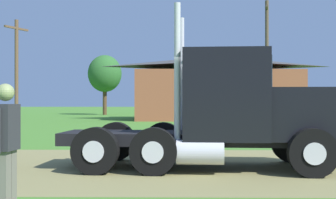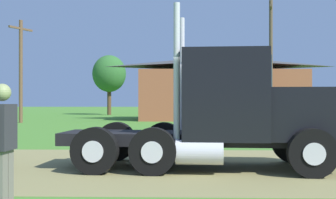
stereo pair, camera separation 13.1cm
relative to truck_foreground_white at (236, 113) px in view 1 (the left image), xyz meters
name	(u,v)px [view 1 (the left image)]	position (x,y,z in m)	size (l,w,h in m)	color
ground_plane	(225,166)	(-0.22, 0.33, -1.29)	(200.00, 200.00, 0.00)	#477F2B
dirt_track	(225,166)	(-0.22, 0.33, -1.29)	(120.00, 6.87, 0.01)	olive
truck_foreground_white	(236,113)	(0.00, 0.00, 0.00)	(6.76, 2.90, 3.67)	black
visitor_standing_near	(5,144)	(-3.74, -4.26, -0.32)	(0.29, 0.59, 1.81)	#2D2D33
shed_building	(216,89)	(1.98, 26.66, 1.24)	(13.75, 8.10, 5.27)	#965135
utility_pole_near	(17,68)	(-12.57, 20.73, 2.58)	(1.04, 2.06, 7.26)	brown
utility_pole_far	(267,58)	(5.29, 22.14, 3.40)	(0.59, 2.18, 8.87)	brown
tree_mid	(105,74)	(-9.11, 38.23, 3.20)	(3.68, 3.68, 6.55)	#513823
tree_right	(222,79)	(4.28, 43.50, 2.89)	(3.84, 3.84, 6.32)	#513823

